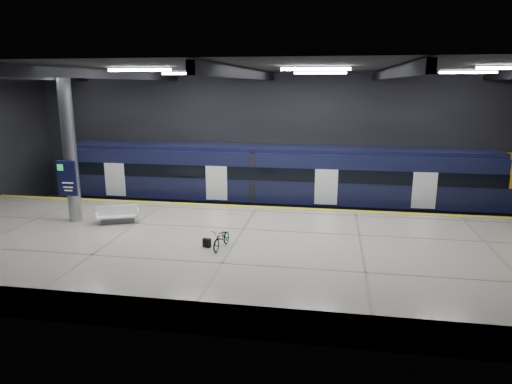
# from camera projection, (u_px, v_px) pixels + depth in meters

# --- Properties ---
(ground) EXTENTS (30.00, 30.00, 0.00)m
(ground) POSITION_uv_depth(u_px,v_px,m) (248.00, 245.00, 21.33)
(ground) COLOR black
(ground) RESTS_ON ground
(room_shell) EXTENTS (30.10, 16.10, 8.05)m
(room_shell) POSITION_uv_depth(u_px,v_px,m) (247.00, 122.00, 20.02)
(room_shell) COLOR black
(room_shell) RESTS_ON ground
(platform) EXTENTS (30.00, 11.00, 1.10)m
(platform) POSITION_uv_depth(u_px,v_px,m) (237.00, 253.00, 18.81)
(platform) COLOR #B6AB9A
(platform) RESTS_ON ground
(safety_strip) EXTENTS (30.00, 0.40, 0.01)m
(safety_strip) POSITION_uv_depth(u_px,v_px,m) (257.00, 207.00, 23.72)
(safety_strip) COLOR gold
(safety_strip) RESTS_ON platform
(rails) EXTENTS (30.00, 1.52, 0.16)m
(rails) POSITION_uv_depth(u_px,v_px,m) (265.00, 212.00, 26.59)
(rails) COLOR gray
(rails) RESTS_ON ground
(train) EXTENTS (29.40, 2.84, 3.79)m
(train) POSITION_uv_depth(u_px,v_px,m) (305.00, 180.00, 25.77)
(train) COLOR black
(train) RESTS_ON ground
(bench) EXTENTS (2.03, 1.41, 0.83)m
(bench) POSITION_uv_depth(u_px,v_px,m) (118.00, 217.00, 20.93)
(bench) COLOR #595B60
(bench) RESTS_ON platform
(bicycle) EXTENTS (0.76, 1.57, 0.79)m
(bicycle) POSITION_uv_depth(u_px,v_px,m) (222.00, 238.00, 17.69)
(bicycle) COLOR #99999E
(bicycle) RESTS_ON platform
(pannier_bag) EXTENTS (0.34, 0.28, 0.35)m
(pannier_bag) POSITION_uv_depth(u_px,v_px,m) (207.00, 243.00, 17.84)
(pannier_bag) COLOR black
(pannier_bag) RESTS_ON platform
(info_column) EXTENTS (0.90, 0.78, 6.90)m
(info_column) POSITION_uv_depth(u_px,v_px,m) (69.00, 149.00, 20.60)
(info_column) COLOR #9EA0A5
(info_column) RESTS_ON platform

